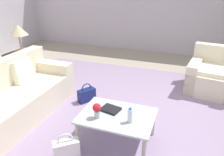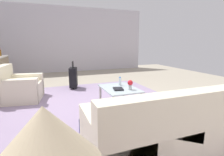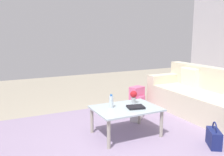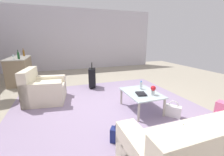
# 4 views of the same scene
# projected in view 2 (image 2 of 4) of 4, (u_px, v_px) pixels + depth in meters

# --- Properties ---
(ground_plane) EXTENTS (12.00, 12.00, 0.00)m
(ground_plane) POSITION_uv_depth(u_px,v_px,m) (93.00, 104.00, 4.11)
(ground_plane) COLOR #A89E89
(wall_right) EXTENTS (0.12, 8.00, 3.10)m
(wall_right) POSITION_uv_depth(u_px,v_px,m) (65.00, 40.00, 8.43)
(wall_right) COLOR silver
(wall_right) RESTS_ON ground
(area_rug) EXTENTS (5.20, 4.40, 0.01)m
(area_rug) POSITION_uv_depth(u_px,v_px,m) (91.00, 114.00, 3.49)
(area_rug) COLOR #9984A3
(area_rug) RESTS_ON ground
(couch) EXTENTS (0.87, 2.43, 0.89)m
(couch) POSITION_uv_depth(u_px,v_px,m) (182.00, 129.00, 2.25)
(couch) COLOR beige
(couch) RESTS_ON ground
(armchair) EXTENTS (1.06, 1.07, 0.87)m
(armchair) POSITION_uv_depth(u_px,v_px,m) (17.00, 89.00, 4.30)
(armchair) COLOR beige
(armchair) RESTS_ON ground
(coffee_table) EXTENTS (0.97, 0.71, 0.43)m
(coffee_table) POSITION_uv_depth(u_px,v_px,m) (119.00, 90.00, 3.84)
(coffee_table) COLOR silver
(coffee_table) RESTS_ON ground
(water_bottle) EXTENTS (0.06, 0.06, 0.20)m
(water_bottle) POSITION_uv_depth(u_px,v_px,m) (120.00, 81.00, 4.03)
(water_bottle) COLOR silver
(water_bottle) RESTS_ON coffee_table
(coffee_table_book) EXTENTS (0.28, 0.24, 0.03)m
(coffee_table_book) POSITION_uv_depth(u_px,v_px,m) (118.00, 89.00, 3.69)
(coffee_table_book) COLOR black
(coffee_table_book) RESTS_ON coffee_table
(flower_vase) EXTENTS (0.11, 0.11, 0.21)m
(flower_vase) POSITION_uv_depth(u_px,v_px,m) (130.00, 84.00, 3.66)
(flower_vase) COLOR #B2B7BC
(flower_vase) RESTS_ON coffee_table
(table_lamp) EXTENTS (0.41, 0.41, 0.63)m
(table_lamp) POSITION_uv_depth(u_px,v_px,m) (45.00, 140.00, 0.62)
(table_lamp) COLOR #ADA899
(table_lamp) RESTS_ON side_table
(wine_bottle_amber) EXTENTS (0.07, 0.07, 0.30)m
(wine_bottle_amber) POSITION_uv_depth(u_px,v_px,m) (0.00, 53.00, 6.28)
(wine_bottle_amber) COLOR brown
(wine_bottle_amber) RESTS_ON bar_console
(suitcase_black) EXTENTS (0.44, 0.31, 0.85)m
(suitcase_black) POSITION_uv_depth(u_px,v_px,m) (73.00, 77.00, 5.43)
(suitcase_black) COLOR black
(suitcase_black) RESTS_ON ground
(handbag_navy) EXTENTS (0.29, 0.34, 0.36)m
(handbag_navy) POSITION_uv_depth(u_px,v_px,m) (90.00, 125.00, 2.77)
(handbag_navy) COLOR navy
(handbag_navy) RESTS_ON ground
(handbag_white) EXTENTS (0.34, 0.31, 0.36)m
(handbag_white) POSITION_uv_depth(u_px,v_px,m) (151.00, 106.00, 3.61)
(handbag_white) COLOR white
(handbag_white) RESTS_ON ground
(backpack_pink) EXTENTS (0.35, 0.32, 0.40)m
(backpack_pink) POSITION_uv_depth(u_px,v_px,m) (200.00, 106.00, 3.41)
(backpack_pink) COLOR pink
(backpack_pink) RESTS_ON ground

